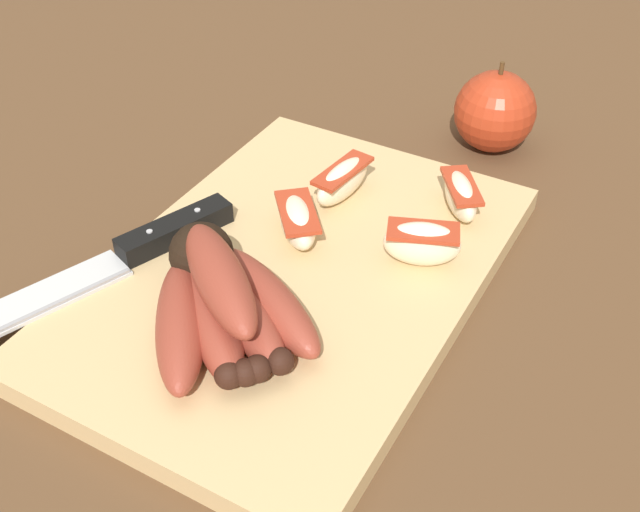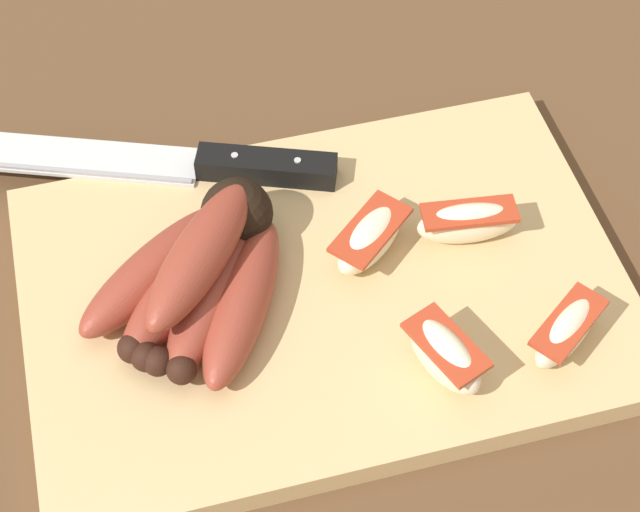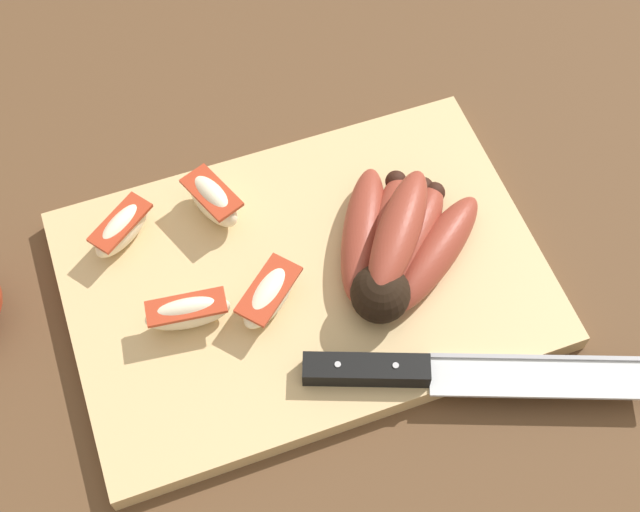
# 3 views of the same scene
# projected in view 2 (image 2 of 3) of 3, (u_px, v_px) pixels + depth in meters

# --- Properties ---
(ground_plane) EXTENTS (6.00, 6.00, 0.00)m
(ground_plane) POSITION_uv_depth(u_px,v_px,m) (308.00, 289.00, 0.71)
(ground_plane) COLOR brown
(cutting_board) EXTENTS (0.40, 0.27, 0.02)m
(cutting_board) POSITION_uv_depth(u_px,v_px,m) (324.00, 292.00, 0.70)
(cutting_board) COLOR tan
(cutting_board) RESTS_ON ground_plane
(banana_bunch) EXTENTS (0.16, 0.16, 0.06)m
(banana_bunch) POSITION_uv_depth(u_px,v_px,m) (203.00, 273.00, 0.67)
(banana_bunch) COLOR black
(banana_bunch) RESTS_ON cutting_board
(chefs_knife) EXTENTS (0.27, 0.13, 0.02)m
(chefs_knife) POSITION_uv_depth(u_px,v_px,m) (200.00, 164.00, 0.75)
(chefs_knife) COLOR silver
(chefs_knife) RESTS_ON cutting_board
(apple_wedge_near) EXTENTS (0.07, 0.03, 0.03)m
(apple_wedge_near) POSITION_uv_depth(u_px,v_px,m) (470.00, 227.00, 0.70)
(apple_wedge_near) COLOR #F4E5C1
(apple_wedge_near) RESTS_ON cutting_board
(apple_wedge_middle) EXTENTS (0.05, 0.07, 0.04)m
(apple_wedge_middle) POSITION_uv_depth(u_px,v_px,m) (445.00, 355.00, 0.63)
(apple_wedge_middle) COLOR #F4E5C1
(apple_wedge_middle) RESTS_ON cutting_board
(apple_wedge_far) EXTENTS (0.06, 0.06, 0.03)m
(apple_wedge_far) POSITION_uv_depth(u_px,v_px,m) (566.00, 331.00, 0.65)
(apple_wedge_far) COLOR #F4E5C1
(apple_wedge_far) RESTS_ON cutting_board
(apple_wedge_extra) EXTENTS (0.07, 0.06, 0.03)m
(apple_wedge_extra) POSITION_uv_depth(u_px,v_px,m) (370.00, 238.00, 0.69)
(apple_wedge_extra) COLOR #F4E5C1
(apple_wedge_extra) RESTS_ON cutting_board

